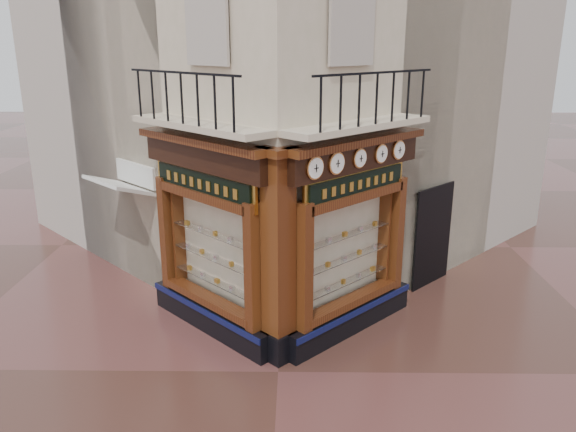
{
  "coord_description": "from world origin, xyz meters",
  "views": [
    {
      "loc": [
        0.29,
        -8.78,
        5.63
      ],
      "look_at": [
        0.15,
        2.0,
        2.31
      ],
      "focal_mm": 35.0,
      "sensor_mm": 36.0,
      "label": 1
    }
  ],
  "objects_px": {
    "clock_b": "(336,163)",
    "clock_d": "(381,154)",
    "awning": "(128,289)",
    "signboard_right": "(357,184)",
    "signboard_left": "(203,183)",
    "corner_pilaster": "(278,260)",
    "clock_c": "(360,158)",
    "clock_e": "(399,150)",
    "clock_a": "(315,168)"
  },
  "relations": [
    {
      "from": "clock_d",
      "to": "signboard_left",
      "type": "xyz_separation_m",
      "value": [
        -3.39,
        -0.32,
        -0.52
      ]
    },
    {
      "from": "clock_b",
      "to": "signboard_left",
      "type": "distance_m",
      "value": 2.6
    },
    {
      "from": "clock_a",
      "to": "signboard_right",
      "type": "height_order",
      "value": "clock_a"
    },
    {
      "from": "corner_pilaster",
      "to": "signboard_left",
      "type": "bearing_deg",
      "value": 100.25
    },
    {
      "from": "clock_c",
      "to": "clock_e",
      "type": "bearing_deg",
      "value": 0.0
    },
    {
      "from": "clock_d",
      "to": "awning",
      "type": "relative_size",
      "value": 0.23
    },
    {
      "from": "clock_b",
      "to": "signboard_right",
      "type": "bearing_deg",
      "value": 8.52
    },
    {
      "from": "clock_b",
      "to": "signboard_left",
      "type": "height_order",
      "value": "clock_b"
    },
    {
      "from": "clock_a",
      "to": "signboard_left",
      "type": "bearing_deg",
      "value": 109.59
    },
    {
      "from": "signboard_left",
      "to": "signboard_right",
      "type": "xyz_separation_m",
      "value": [
        2.92,
        0.0,
        0.0
      ]
    },
    {
      "from": "awning",
      "to": "signboard_right",
      "type": "distance_m",
      "value": 6.35
    },
    {
      "from": "clock_d",
      "to": "clock_e",
      "type": "distance_m",
      "value": 0.57
    },
    {
      "from": "clock_a",
      "to": "clock_b",
      "type": "bearing_deg",
      "value": 0.0
    },
    {
      "from": "clock_e",
      "to": "signboard_left",
      "type": "relative_size",
      "value": 0.18
    },
    {
      "from": "corner_pilaster",
      "to": "clock_b",
      "type": "xyz_separation_m",
      "value": [
        1.02,
        0.41,
        1.67
      ]
    },
    {
      "from": "clock_d",
      "to": "signboard_right",
      "type": "relative_size",
      "value": 0.18
    },
    {
      "from": "clock_b",
      "to": "signboard_right",
      "type": "height_order",
      "value": "clock_b"
    },
    {
      "from": "clock_b",
      "to": "clock_d",
      "type": "height_order",
      "value": "clock_b"
    },
    {
      "from": "clock_c",
      "to": "signboard_left",
      "type": "distance_m",
      "value": 2.99
    },
    {
      "from": "clock_d",
      "to": "clock_e",
      "type": "height_order",
      "value": "clock_e"
    },
    {
      "from": "corner_pilaster",
      "to": "clock_c",
      "type": "relative_size",
      "value": 10.84
    },
    {
      "from": "awning",
      "to": "signboard_right",
      "type": "bearing_deg",
      "value": -156.06
    },
    {
      "from": "signboard_left",
      "to": "corner_pilaster",
      "type": "bearing_deg",
      "value": -169.75
    },
    {
      "from": "clock_b",
      "to": "clock_d",
      "type": "distance_m",
      "value": 1.29
    },
    {
      "from": "corner_pilaster",
      "to": "clock_a",
      "type": "bearing_deg",
      "value": -42.97
    },
    {
      "from": "clock_c",
      "to": "clock_d",
      "type": "height_order",
      "value": "clock_d"
    },
    {
      "from": "clock_b",
      "to": "corner_pilaster",
      "type": "bearing_deg",
      "value": 157.13
    },
    {
      "from": "clock_a",
      "to": "clock_c",
      "type": "distance_m",
      "value": 1.2
    },
    {
      "from": "awning",
      "to": "clock_b",
      "type": "bearing_deg",
      "value": -163.72
    },
    {
      "from": "clock_d",
      "to": "awning",
      "type": "bearing_deg",
      "value": 118.47
    },
    {
      "from": "clock_c",
      "to": "awning",
      "type": "distance_m",
      "value": 6.68
    },
    {
      "from": "corner_pilaster",
      "to": "signboard_left",
      "type": "relative_size",
      "value": 1.8
    },
    {
      "from": "clock_c",
      "to": "awning",
      "type": "relative_size",
      "value": 0.22
    },
    {
      "from": "corner_pilaster",
      "to": "signboard_right",
      "type": "distance_m",
      "value": 2.12
    },
    {
      "from": "signboard_left",
      "to": "awning",
      "type": "bearing_deg",
      "value": 3.5
    },
    {
      "from": "awning",
      "to": "corner_pilaster",
      "type": "bearing_deg",
      "value": -173.99
    },
    {
      "from": "clock_d",
      "to": "signboard_right",
      "type": "height_order",
      "value": "clock_d"
    },
    {
      "from": "clock_b",
      "to": "clock_e",
      "type": "bearing_deg",
      "value": 0.0
    },
    {
      "from": "corner_pilaster",
      "to": "clock_a",
      "type": "distance_m",
      "value": 1.79
    },
    {
      "from": "clock_d",
      "to": "clock_b",
      "type": "bearing_deg",
      "value": -180.0
    },
    {
      "from": "clock_a",
      "to": "clock_e",
      "type": "distance_m",
      "value": 2.42
    },
    {
      "from": "corner_pilaster",
      "to": "clock_e",
      "type": "bearing_deg",
      "value": -8.44
    },
    {
      "from": "corner_pilaster",
      "to": "clock_d",
      "type": "distance_m",
      "value": 2.88
    },
    {
      "from": "clock_c",
      "to": "awning",
      "type": "bearing_deg",
      "value": 112.64
    },
    {
      "from": "clock_a",
      "to": "clock_c",
      "type": "xyz_separation_m",
      "value": [
        0.85,
        0.85,
        0.0
      ]
    },
    {
      "from": "clock_a",
      "to": "signboard_right",
      "type": "distance_m",
      "value": 1.4
    },
    {
      "from": "clock_b",
      "to": "clock_d",
      "type": "xyz_separation_m",
      "value": [
        0.92,
        0.92,
        0.0
      ]
    },
    {
      "from": "clock_e",
      "to": "signboard_right",
      "type": "bearing_deg",
      "value": 174.4
    },
    {
      "from": "corner_pilaster",
      "to": "awning",
      "type": "xyz_separation_m",
      "value": [
        -3.71,
        3.01,
        -1.95
      ]
    },
    {
      "from": "clock_d",
      "to": "corner_pilaster",
      "type": "bearing_deg",
      "value": 169.51
    }
  ]
}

